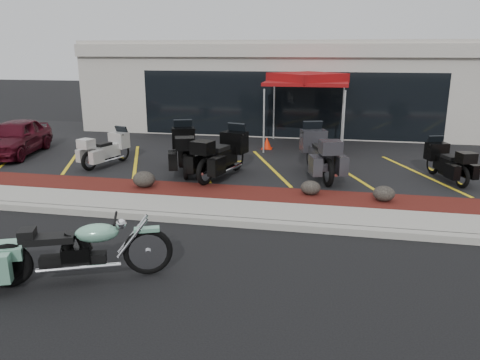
% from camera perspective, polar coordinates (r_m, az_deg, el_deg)
% --- Properties ---
extents(ground, '(90.00, 90.00, 0.00)m').
position_cam_1_polar(ground, '(9.21, -1.16, -7.58)').
color(ground, black).
rests_on(ground, ground).
extents(curb, '(24.00, 0.25, 0.15)m').
position_cam_1_polar(curb, '(9.99, -0.04, -5.20)').
color(curb, gray).
rests_on(curb, ground).
extents(sidewalk, '(24.00, 1.20, 0.15)m').
position_cam_1_polar(sidewalk, '(10.64, 0.71, -3.89)').
color(sidewalk, gray).
rests_on(sidewalk, ground).
extents(mulch_bed, '(24.00, 1.20, 0.16)m').
position_cam_1_polar(mulch_bed, '(11.76, 1.80, -1.95)').
color(mulch_bed, '#3B110D').
rests_on(mulch_bed, ground).
extents(upper_lot, '(26.00, 9.60, 0.15)m').
position_cam_1_polar(upper_lot, '(16.94, 4.88, 3.44)').
color(upper_lot, black).
rests_on(upper_lot, ground).
extents(dealership_building, '(18.00, 8.16, 4.00)m').
position_cam_1_polar(dealership_building, '(22.86, 6.86, 11.43)').
color(dealership_building, '#A6A296').
rests_on(dealership_building, ground).
extents(boulder_left, '(0.59, 0.49, 0.42)m').
position_cam_1_polar(boulder_left, '(12.43, -11.63, 0.09)').
color(boulder_left, black).
rests_on(boulder_left, mulch_bed).
extents(boulder_mid, '(0.50, 0.41, 0.35)m').
position_cam_1_polar(boulder_mid, '(11.68, 8.60, -0.93)').
color(boulder_mid, black).
rests_on(boulder_mid, mulch_bed).
extents(boulder_right, '(0.52, 0.43, 0.37)m').
position_cam_1_polar(boulder_right, '(11.57, 17.14, -1.58)').
color(boulder_right, black).
rests_on(boulder_right, mulch_bed).
extents(hero_cruiser, '(3.11, 1.87, 1.07)m').
position_cam_1_polar(hero_cruiser, '(7.89, -11.20, -7.75)').
color(hero_cruiser, '#6CA98C').
rests_on(hero_cruiser, ground).
extents(touring_white, '(1.30, 2.09, 1.14)m').
position_cam_1_polar(touring_white, '(15.50, -14.20, 4.32)').
color(touring_white, '#BABAB6').
rests_on(touring_white, upper_lot).
extents(touring_black_front, '(1.70, 2.62, 1.43)m').
position_cam_1_polar(touring_black_front, '(14.63, -6.91, 4.61)').
color(touring_black_front, black).
rests_on(touring_black_front, upper_lot).
extents(touring_black_mid, '(1.59, 2.62, 1.43)m').
position_cam_1_polar(touring_black_mid, '(13.80, -0.41, 4.06)').
color(touring_black_mid, black).
rests_on(touring_black_mid, upper_lot).
extents(touring_grey, '(1.66, 2.70, 1.47)m').
position_cam_1_polar(touring_grey, '(14.09, 8.75, 4.20)').
color(touring_grey, '#2C2C31').
rests_on(touring_grey, upper_lot).
extents(touring_black_rear, '(1.36, 2.09, 1.14)m').
position_cam_1_polar(touring_black_rear, '(14.51, 22.55, 2.84)').
color(touring_black_rear, black).
rests_on(touring_black_rear, upper_lot).
extents(parked_car, '(2.13, 3.78, 1.21)m').
position_cam_1_polar(parked_car, '(17.66, -25.74, 4.70)').
color(parked_car, '#400914').
rests_on(parked_car, upper_lot).
extents(traffic_cone, '(0.47, 0.47, 0.42)m').
position_cam_1_polar(traffic_cone, '(17.04, 3.30, 4.53)').
color(traffic_cone, red).
rests_on(traffic_cone, upper_lot).
extents(popup_canopy, '(3.32, 3.32, 2.68)m').
position_cam_1_polar(popup_canopy, '(17.28, 8.17, 11.97)').
color(popup_canopy, silver).
rests_on(popup_canopy, upper_lot).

